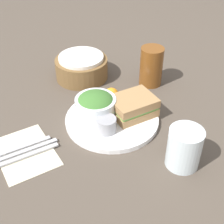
# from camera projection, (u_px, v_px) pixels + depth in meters

# --- Properties ---
(ground_plane) EXTENTS (4.00, 4.00, 0.00)m
(ground_plane) POSITION_uv_depth(u_px,v_px,m) (112.00, 121.00, 0.91)
(ground_plane) COLOR #4C4238
(plate) EXTENTS (0.27, 0.27, 0.02)m
(plate) POSITION_uv_depth(u_px,v_px,m) (112.00, 119.00, 0.91)
(plate) COLOR white
(plate) RESTS_ON ground_plane
(sandwich) EXTENTS (0.13, 0.10, 0.06)m
(sandwich) POSITION_uv_depth(u_px,v_px,m) (133.00, 106.00, 0.90)
(sandwich) COLOR #A37A4C
(sandwich) RESTS_ON plate
(salad_bowl) EXTENTS (0.12, 0.12, 0.07)m
(salad_bowl) POSITION_uv_depth(u_px,v_px,m) (96.00, 105.00, 0.89)
(salad_bowl) COLOR white
(salad_bowl) RESTS_ON plate
(dressing_cup) EXTENTS (0.06, 0.06, 0.04)m
(dressing_cup) POSITION_uv_depth(u_px,v_px,m) (106.00, 125.00, 0.85)
(dressing_cup) COLOR #99999E
(dressing_cup) RESTS_ON plate
(orange_wedge) EXTENTS (0.05, 0.05, 0.05)m
(orange_wedge) POSITION_uv_depth(u_px,v_px,m) (111.00, 95.00, 0.96)
(orange_wedge) COLOR orange
(orange_wedge) RESTS_ON plate
(drink_glass) EXTENTS (0.08, 0.08, 0.13)m
(drink_glass) POSITION_uv_depth(u_px,v_px,m) (151.00, 66.00, 1.04)
(drink_glass) COLOR brown
(drink_glass) RESTS_ON ground_plane
(bread_basket) EXTENTS (0.18, 0.18, 0.08)m
(bread_basket) POSITION_uv_depth(u_px,v_px,m) (82.00, 67.00, 1.09)
(bread_basket) COLOR brown
(bread_basket) RESTS_ON ground_plane
(napkin) EXTENTS (0.14, 0.18, 0.00)m
(napkin) POSITION_uv_depth(u_px,v_px,m) (25.00, 152.00, 0.81)
(napkin) COLOR beige
(napkin) RESTS_ON ground_plane
(fork) EXTENTS (0.17, 0.02, 0.01)m
(fork) POSITION_uv_depth(u_px,v_px,m) (27.00, 155.00, 0.79)
(fork) COLOR #B2B2B7
(fork) RESTS_ON napkin
(knife) EXTENTS (0.18, 0.02, 0.01)m
(knife) POSITION_uv_depth(u_px,v_px,m) (25.00, 151.00, 0.81)
(knife) COLOR #B2B2B7
(knife) RESTS_ON napkin
(spoon) EXTENTS (0.15, 0.02, 0.01)m
(spoon) POSITION_uv_depth(u_px,v_px,m) (23.00, 147.00, 0.82)
(spoon) COLOR #B2B2B7
(spoon) RESTS_ON napkin
(water_glass) EXTENTS (0.08, 0.08, 0.11)m
(water_glass) POSITION_uv_depth(u_px,v_px,m) (184.00, 148.00, 0.75)
(water_glass) COLOR silver
(water_glass) RESTS_ON ground_plane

